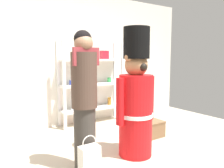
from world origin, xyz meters
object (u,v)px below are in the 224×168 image
Objects in this scene: shopping_bag at (90,162)px; display_crate at (151,128)px; merchandise_shelf at (92,82)px; person_shopper at (84,98)px; teddy_bear_guard at (136,100)px.

shopping_bag is 1.63m from display_crate.
person_shopper is (-1.02, -1.66, 0.04)m from merchandise_shelf.
person_shopper is 1.67m from display_crate.
shopping_bag reaches higher than display_crate.
teddy_bear_guard is at bearing -149.53° from display_crate.
display_crate is (1.51, 0.62, -0.06)m from shopping_bag.
teddy_bear_guard is 1.02m from display_crate.
teddy_bear_guard is 1.05× the size of person_shopper.
person_shopper is 0.71m from shopping_bag.
person_shopper is 3.26× the size of shopping_bag.
teddy_bear_guard is at bearing -98.79° from merchandise_shelf.
merchandise_shelf is 0.95× the size of teddy_bear_guard.
teddy_bear_guard is (-0.26, -1.67, -0.06)m from merchandise_shelf.
shopping_bag is at bearing -105.45° from person_shopper.
teddy_bear_guard is 1.02m from shopping_bag.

